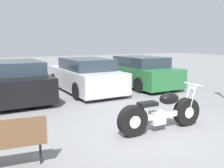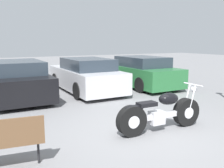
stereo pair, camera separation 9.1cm
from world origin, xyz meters
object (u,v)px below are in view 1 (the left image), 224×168
at_px(motorcycle, 160,113).
at_px(parked_car_green, 138,72).
at_px(parked_car_silver, 84,76).
at_px(parked_car_black, 17,80).

xyz_separation_m(motorcycle, parked_car_green, (2.97, 5.16, 0.22)).
relative_size(motorcycle, parked_car_silver, 0.50).
bearing_deg(motorcycle, parked_car_black, 114.24).
relative_size(motorcycle, parked_car_black, 0.50).
relative_size(parked_car_black, parked_car_green, 1.00).
relative_size(parked_car_black, parked_car_silver, 1.00).
bearing_deg(parked_car_black, motorcycle, -65.76).
distance_m(motorcycle, parked_car_black, 5.78).
distance_m(parked_car_black, parked_car_green, 5.34).
bearing_deg(motorcycle, parked_car_silver, 86.73).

